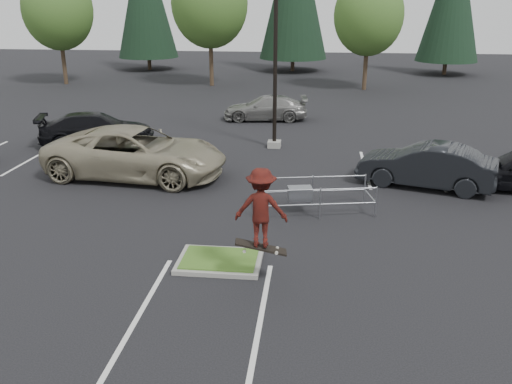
# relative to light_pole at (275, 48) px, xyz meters

# --- Properties ---
(ground) EXTENTS (120.00, 120.00, 0.00)m
(ground) POSITION_rel_light_pole_xyz_m (-0.50, -12.00, -4.56)
(ground) COLOR black
(ground) RESTS_ON ground
(grass_median) EXTENTS (2.20, 1.60, 0.16)m
(grass_median) POSITION_rel_light_pole_xyz_m (-0.50, -12.00, -4.48)
(grass_median) COLOR gray
(grass_median) RESTS_ON ground
(stall_lines) EXTENTS (22.62, 17.60, 0.01)m
(stall_lines) POSITION_rel_light_pole_xyz_m (-1.85, -5.98, -4.56)
(stall_lines) COLOR silver
(stall_lines) RESTS_ON ground
(light_pole) EXTENTS (0.70, 0.60, 10.12)m
(light_pole) POSITION_rel_light_pole_xyz_m (0.00, 0.00, 0.00)
(light_pole) COLOR gray
(light_pole) RESTS_ON ground
(decid_a) EXTENTS (5.44, 5.44, 8.91)m
(decid_a) POSITION_rel_light_pole_xyz_m (-18.51, 18.03, 1.02)
(decid_a) COLOR #38281C
(decid_a) RESTS_ON ground
(decid_b) EXTENTS (5.89, 5.89, 9.64)m
(decid_b) POSITION_rel_light_pole_xyz_m (-6.51, 18.53, 1.48)
(decid_b) COLOR #38281C
(decid_b) RESTS_ON ground
(decid_c) EXTENTS (5.12, 5.12, 8.38)m
(decid_c) POSITION_rel_light_pole_xyz_m (5.49, 17.83, 0.69)
(decid_c) COLOR #38281C
(decid_c) RESTS_ON ground
(cart_corral) EXTENTS (3.84, 2.01, 1.04)m
(cart_corral) POSITION_rel_light_pole_xyz_m (1.59, -8.08, -3.91)
(cart_corral) COLOR gray
(cart_corral) RESTS_ON ground
(skateboarder) EXTENTS (1.26, 0.72, 2.15)m
(skateboarder) POSITION_rel_light_pole_xyz_m (0.70, -13.00, -2.55)
(skateboarder) COLOR black
(skateboarder) RESTS_ON ground
(car_l_tan) EXTENTS (7.24, 3.88, 1.93)m
(car_l_tan) POSITION_rel_light_pole_xyz_m (-5.00, -5.00, -3.59)
(car_l_tan) COLOR gray
(car_l_tan) RESTS_ON ground
(car_l_black) EXTENTS (5.70, 3.60, 1.54)m
(car_l_black) POSITION_rel_light_pole_xyz_m (-8.50, -0.50, -3.79)
(car_l_black) COLOR black
(car_l_black) RESTS_ON ground
(car_r_charc) EXTENTS (5.21, 3.12, 1.62)m
(car_r_charc) POSITION_rel_light_pole_xyz_m (6.00, -5.00, -3.75)
(car_r_charc) COLOR black
(car_r_charc) RESTS_ON ground
(car_far_silver) EXTENTS (4.92, 2.39, 1.38)m
(car_far_silver) POSITION_rel_light_pole_xyz_m (-0.97, 6.00, -3.87)
(car_far_silver) COLOR gray
(car_far_silver) RESTS_ON ground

